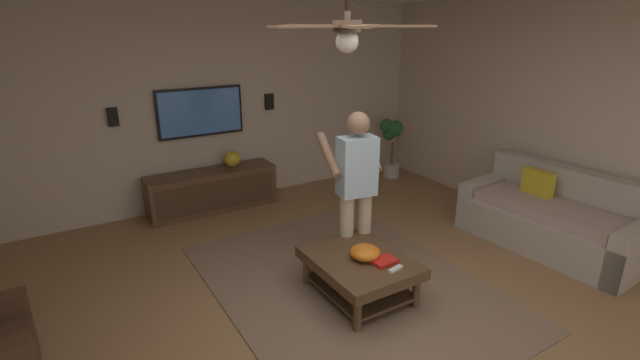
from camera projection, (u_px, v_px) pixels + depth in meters
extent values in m
plane|color=olive|center=(363.00, 332.00, 3.79)|extent=(8.29, 8.29, 0.00)
cube|color=#BCA893|center=(212.00, 106.00, 6.18)|extent=(0.10, 6.66, 2.70)
cube|color=#C6B09B|center=(612.00, 127.00, 4.96)|extent=(7.11, 0.10, 2.70)
cube|color=#7A604C|center=(347.00, 285.00, 4.46)|extent=(3.15, 2.33, 0.01)
cube|color=#A89E8E|center=(548.00, 230.00, 5.16)|extent=(1.95, 0.95, 0.42)
cube|color=#A89E8E|center=(571.00, 188.00, 5.20)|extent=(1.91, 0.31, 0.45)
cube|color=#A89E8E|center=(484.00, 200.00, 5.80)|extent=(0.23, 0.85, 0.58)
cube|color=#A89E8E|center=(634.00, 254.00, 4.46)|extent=(0.23, 0.85, 0.58)
cube|color=#A88C86|center=(548.00, 209.00, 5.03)|extent=(1.53, 0.69, 0.12)
cube|color=gold|center=(537.00, 186.00, 5.27)|extent=(0.37, 0.14, 0.36)
cube|color=#513823|center=(360.00, 262.00, 4.18)|extent=(1.00, 0.80, 0.10)
cylinder|color=#513823|center=(360.00, 254.00, 4.75)|extent=(0.07, 0.07, 0.30)
cylinder|color=#513823|center=(307.00, 271.00, 4.43)|extent=(0.07, 0.07, 0.30)
cylinder|color=#513823|center=(416.00, 293.00, 4.07)|extent=(0.07, 0.07, 0.30)
cylinder|color=#513823|center=(357.00, 316.00, 3.75)|extent=(0.07, 0.07, 0.30)
cube|color=#452F1E|center=(359.00, 286.00, 4.27)|extent=(0.88, 0.68, 0.03)
cube|color=#513823|center=(212.00, 190.00, 6.17)|extent=(0.44, 1.70, 0.55)
cube|color=#412C1C|center=(218.00, 195.00, 5.99)|extent=(0.01, 1.56, 0.39)
cube|color=black|center=(200.00, 112.00, 6.03)|extent=(0.05, 1.14, 0.64)
cube|color=#4175C2|center=(201.00, 112.00, 6.01)|extent=(0.01, 1.08, 0.58)
cylinder|color=#C6B793|center=(364.00, 230.00, 4.68)|extent=(0.14, 0.14, 0.82)
cylinder|color=#C6B793|center=(346.00, 234.00, 4.61)|extent=(0.14, 0.14, 0.82)
cube|color=silver|center=(357.00, 166.00, 4.41)|extent=(0.27, 0.39, 0.58)
sphere|color=#997056|center=(358.00, 123.00, 4.27)|extent=(0.22, 0.22, 0.22)
cylinder|color=#997056|center=(369.00, 150.00, 4.62)|extent=(0.49, 0.16, 0.37)
cylinder|color=#997056|center=(329.00, 155.00, 4.46)|extent=(0.49, 0.16, 0.37)
cube|color=white|center=(340.00, 157.00, 4.75)|extent=(0.05, 0.06, 0.16)
cylinder|color=#B7B2A8|center=(391.00, 170.00, 7.54)|extent=(0.26, 0.26, 0.22)
cylinder|color=brown|center=(392.00, 153.00, 7.45)|extent=(0.04, 0.04, 0.36)
sphere|color=#235B2D|center=(395.00, 128.00, 7.34)|extent=(0.26, 0.26, 0.26)
sphere|color=#235B2D|center=(389.00, 134.00, 7.41)|extent=(0.21, 0.21, 0.21)
sphere|color=#235B2D|center=(387.00, 125.00, 7.33)|extent=(0.21, 0.21, 0.21)
ellipsoid|color=orange|center=(365.00, 252.00, 4.13)|extent=(0.28, 0.28, 0.12)
cube|color=white|center=(396.00, 269.00, 3.95)|extent=(0.07, 0.16, 0.02)
cube|color=red|center=(384.00, 261.00, 4.07)|extent=(0.17, 0.23, 0.04)
sphere|color=gold|center=(232.00, 159.00, 6.23)|extent=(0.22, 0.22, 0.22)
cube|color=black|center=(269.00, 102.00, 6.51)|extent=(0.06, 0.12, 0.22)
cube|color=black|center=(113.00, 117.00, 5.50)|extent=(0.06, 0.12, 0.22)
cylinder|color=#4C3828|center=(348.00, 4.00, 3.05)|extent=(0.04, 0.04, 0.28)
cylinder|color=#4C3828|center=(347.00, 26.00, 3.10)|extent=(0.20, 0.20, 0.08)
sphere|color=silver|center=(347.00, 41.00, 3.13)|extent=(0.16, 0.16, 0.16)
cube|color=brown|center=(314.00, 26.00, 3.31)|extent=(0.57, 0.26, 0.02)
cube|color=brown|center=(310.00, 26.00, 2.91)|extent=(0.19, 0.57, 0.02)
cube|color=brown|center=(354.00, 27.00, 2.80)|extent=(0.55, 0.36, 0.02)
cube|color=brown|center=(394.00, 26.00, 3.11)|extent=(0.38, 0.55, 0.02)
cube|color=brown|center=(364.00, 26.00, 3.37)|extent=(0.40, 0.54, 0.02)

